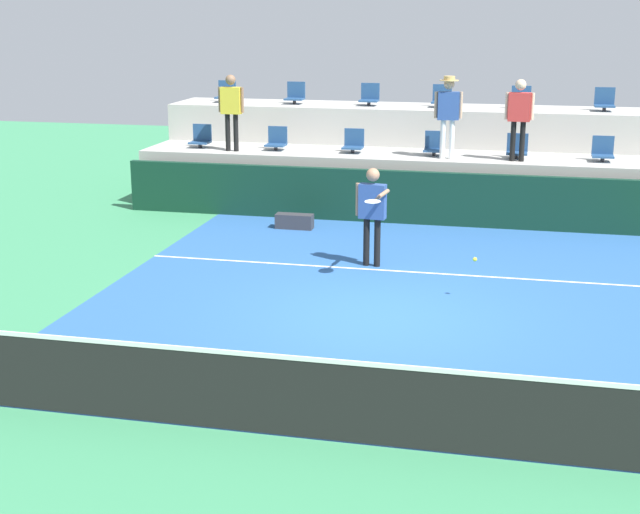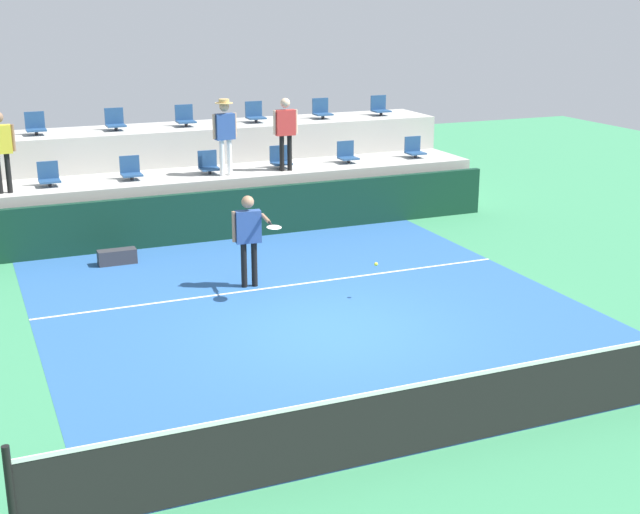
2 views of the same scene
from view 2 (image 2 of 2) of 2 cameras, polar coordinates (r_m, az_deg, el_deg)
name	(u,v)px [view 2 (image 2 of 2)]	position (r m, az deg, el deg)	size (l,w,h in m)	color
ground_plane	(335,330)	(14.11, 0.98, -4.81)	(40.00, 40.00, 0.00)	#388456
court_inner_paint	(311,311)	(14.97, -0.57, -3.51)	(9.00, 10.00, 0.01)	#285693
court_service_line	(283,286)	(16.20, -2.45, -1.92)	(9.00, 0.06, 0.00)	white
tennis_net	(471,405)	(10.69, 9.81, -9.50)	(10.48, 0.08, 1.07)	black
sponsor_backboard	(225,215)	(19.34, -6.22, 2.75)	(13.00, 0.16, 1.10)	#0F3323
seating_tier_lower	(209,199)	(20.53, -7.28, 3.76)	(13.00, 1.80, 1.25)	#ADAAA3
seating_tier_upper	(188,168)	(22.15, -8.61, 5.77)	(13.00, 1.80, 2.10)	#ADAAA3
stadium_chair_lower_left	(49,176)	(19.67, -17.28, 5.07)	(0.44, 0.40, 0.52)	#2D2D33
stadium_chair_lower_mid_left	(131,170)	(19.91, -12.25, 5.57)	(0.44, 0.40, 0.52)	#2D2D33
stadium_chair_lower_center	(209,164)	(20.31, -7.28, 6.03)	(0.44, 0.40, 0.52)	#2D2D33
stadium_chair_lower_mid_right	(280,159)	(20.83, -2.63, 6.42)	(0.44, 0.40, 0.52)	#2D2D33
stadium_chair_lower_right	(347,154)	(21.49, 1.77, 6.74)	(0.44, 0.40, 0.52)	#2D2D33
stadium_chair_lower_far_right	(414,149)	(22.32, 6.16, 7.03)	(0.44, 0.40, 0.52)	#2D2D33
stadium_chair_upper_left	(35,125)	(21.30, -18.07, 8.17)	(0.44, 0.40, 0.52)	#2D2D33
stadium_chair_upper_mid_left	(115,121)	(21.53, -13.23, 8.62)	(0.44, 0.40, 0.52)	#2D2D33
stadium_chair_upper_center	(185,117)	(21.88, -8.80, 8.99)	(0.44, 0.40, 0.52)	#2D2D33
stadium_chair_upper_mid_right	(255,114)	(22.38, -4.27, 9.30)	(0.44, 0.40, 0.52)	#2D2D33
stadium_chair_upper_right	(322,110)	(23.03, 0.11, 9.56)	(0.44, 0.40, 0.52)	#2D2D33
stadium_chair_upper_far_right	(380,107)	(23.74, 3.92, 9.73)	(0.44, 0.40, 0.52)	#2D2D33
tennis_player	(249,232)	(15.91, -4.64, 1.64)	(0.61, 1.24, 1.72)	black
spectator_leaning_on_rail	(1,145)	(19.10, -20.13, 6.90)	(0.59, 0.23, 1.68)	black
spectator_with_hat	(225,129)	(19.89, -6.23, 8.30)	(0.59, 0.45, 1.72)	white
spectator_in_white	(285,127)	(20.35, -2.27, 8.46)	(0.59, 0.23, 1.68)	black
tennis_ball	(376,264)	(15.39, 3.68, -0.47)	(0.07, 0.07, 0.07)	#CCE033
equipment_bag	(117,257)	(17.97, -13.10, 0.01)	(0.76, 0.28, 0.30)	#333338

